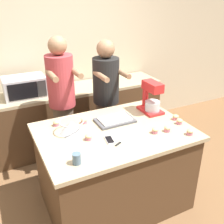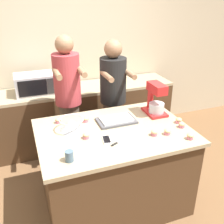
{
  "view_description": "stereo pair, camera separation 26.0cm",
  "coord_description": "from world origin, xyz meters",
  "px_view_note": "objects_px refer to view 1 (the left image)",
  "views": [
    {
      "loc": [
        -1.06,
        -2.06,
        2.21
      ],
      "look_at": [
        0.0,
        0.05,
        1.1
      ],
      "focal_mm": 42.0,
      "sensor_mm": 36.0,
      "label": 1
    },
    {
      "loc": [
        -0.82,
        -2.16,
        2.21
      ],
      "look_at": [
        0.0,
        0.05,
        1.1
      ],
      "focal_mm": 42.0,
      "sensor_mm": 36.0,
      "label": 2
    }
  ],
  "objects_px": {
    "drinking_glass": "(77,159)",
    "cupcake_2": "(167,129)",
    "baking_tray": "(115,120)",
    "cupcake_4": "(84,121)",
    "cupcake_3": "(176,117)",
    "cupcake_6": "(56,123)",
    "knife": "(122,142)",
    "person_left": "(63,105)",
    "microwave_oven": "(25,87)",
    "cupcake_0": "(179,121)",
    "cupcake_5": "(88,137)",
    "cupcake_7": "(155,130)",
    "cupcake_1": "(190,132)",
    "stand_mixer": "(151,99)",
    "cell_phone": "(109,140)",
    "person_right": "(106,101)",
    "mixing_bowl": "(72,126)"
  },
  "relations": [
    {
      "from": "cupcake_3",
      "to": "cupcake_4",
      "type": "bearing_deg",
      "value": 158.32
    },
    {
      "from": "cupcake_4",
      "to": "cupcake_6",
      "type": "relative_size",
      "value": 1.0
    },
    {
      "from": "stand_mixer",
      "to": "cupcake_5",
      "type": "height_order",
      "value": "stand_mixer"
    },
    {
      "from": "cupcake_0",
      "to": "cupcake_1",
      "type": "bearing_deg",
      "value": -104.41
    },
    {
      "from": "mixing_bowl",
      "to": "knife",
      "type": "xyz_separation_m",
      "value": [
        0.35,
        -0.38,
        -0.06
      ]
    },
    {
      "from": "baking_tray",
      "to": "cupcake_4",
      "type": "xyz_separation_m",
      "value": [
        -0.31,
        0.11,
        0.01
      ]
    },
    {
      "from": "baking_tray",
      "to": "knife",
      "type": "bearing_deg",
      "value": -108.54
    },
    {
      "from": "cupcake_1",
      "to": "microwave_oven",
      "type": "bearing_deg",
      "value": 124.27
    },
    {
      "from": "stand_mixer",
      "to": "microwave_oven",
      "type": "xyz_separation_m",
      "value": [
        -1.2,
        1.2,
        -0.05
      ]
    },
    {
      "from": "cupcake_3",
      "to": "cupcake_7",
      "type": "xyz_separation_m",
      "value": [
        -0.37,
        -0.14,
        0.0
      ]
    },
    {
      "from": "mixing_bowl",
      "to": "drinking_glass",
      "type": "relative_size",
      "value": 2.62
    },
    {
      "from": "microwave_oven",
      "to": "cupcake_0",
      "type": "xyz_separation_m",
      "value": [
        1.3,
        -1.6,
        -0.08
      ]
    },
    {
      "from": "cupcake_3",
      "to": "cupcake_6",
      "type": "height_order",
      "value": "same"
    },
    {
      "from": "person_right",
      "to": "drinking_glass",
      "type": "xyz_separation_m",
      "value": [
        -0.82,
        -1.18,
        0.09
      ]
    },
    {
      "from": "mixing_bowl",
      "to": "cupcake_5",
      "type": "bearing_deg",
      "value": -65.75
    },
    {
      "from": "person_left",
      "to": "mixing_bowl",
      "type": "distance_m",
      "value": 0.68
    },
    {
      "from": "cupcake_3",
      "to": "cupcake_5",
      "type": "xyz_separation_m",
      "value": [
        -1.01,
        0.03,
        0.0
      ]
    },
    {
      "from": "cell_phone",
      "to": "drinking_glass",
      "type": "xyz_separation_m",
      "value": [
        -0.39,
        -0.2,
        0.04
      ]
    },
    {
      "from": "microwave_oven",
      "to": "cupcake_0",
      "type": "height_order",
      "value": "microwave_oven"
    },
    {
      "from": "stand_mixer",
      "to": "cupcake_1",
      "type": "distance_m",
      "value": 0.63
    },
    {
      "from": "drinking_glass",
      "to": "cupcake_1",
      "type": "xyz_separation_m",
      "value": [
        1.14,
        -0.05,
        -0.02
      ]
    },
    {
      "from": "person_left",
      "to": "cupcake_0",
      "type": "distance_m",
      "value": 1.39
    },
    {
      "from": "person_left",
      "to": "drinking_glass",
      "type": "height_order",
      "value": "person_left"
    },
    {
      "from": "mixing_bowl",
      "to": "cupcake_6",
      "type": "height_order",
      "value": "mixing_bowl"
    },
    {
      "from": "cupcake_7",
      "to": "cupcake_4",
      "type": "bearing_deg",
      "value": 137.1
    },
    {
      "from": "person_left",
      "to": "knife",
      "type": "relative_size",
      "value": 8.56
    },
    {
      "from": "drinking_glass",
      "to": "cupcake_2",
      "type": "xyz_separation_m",
      "value": [
        0.99,
        0.1,
        -0.02
      ]
    },
    {
      "from": "microwave_oven",
      "to": "cell_phone",
      "type": "xyz_separation_m",
      "value": [
        0.49,
        -1.57,
        -0.11
      ]
    },
    {
      "from": "cupcake_4",
      "to": "cupcake_7",
      "type": "relative_size",
      "value": 1.0
    },
    {
      "from": "cupcake_7",
      "to": "mixing_bowl",
      "type": "bearing_deg",
      "value": 152.36
    },
    {
      "from": "cupcake_6",
      "to": "cupcake_3",
      "type": "bearing_deg",
      "value": -20.26
    },
    {
      "from": "person_right",
      "to": "mixing_bowl",
      "type": "xyz_separation_m",
      "value": [
        -0.69,
        -0.67,
        0.11
      ]
    },
    {
      "from": "person_left",
      "to": "cupcake_6",
      "type": "height_order",
      "value": "person_left"
    },
    {
      "from": "microwave_oven",
      "to": "cupcake_1",
      "type": "bearing_deg",
      "value": -55.73
    },
    {
      "from": "cupcake_5",
      "to": "cupcake_0",
      "type": "bearing_deg",
      "value": -7.49
    },
    {
      "from": "knife",
      "to": "person_left",
      "type": "bearing_deg",
      "value": 103.31
    },
    {
      "from": "microwave_oven",
      "to": "cupcake_1",
      "type": "distance_m",
      "value": 2.21
    },
    {
      "from": "person_left",
      "to": "stand_mixer",
      "type": "xyz_separation_m",
      "value": [
        0.87,
        -0.61,
        0.15
      ]
    },
    {
      "from": "person_left",
      "to": "cupcake_5",
      "type": "bearing_deg",
      "value": -90.91
    },
    {
      "from": "stand_mixer",
      "to": "cupcake_7",
      "type": "xyz_separation_m",
      "value": [
        -0.24,
        -0.44,
        -0.13
      ]
    },
    {
      "from": "cupcake_6",
      "to": "cupcake_7",
      "type": "bearing_deg",
      "value": -35.34
    },
    {
      "from": "person_right",
      "to": "cupcake_0",
      "type": "bearing_deg",
      "value": -69.33
    },
    {
      "from": "cupcake_4",
      "to": "microwave_oven",
      "type": "bearing_deg",
      "value": 109.7
    },
    {
      "from": "cupcake_5",
      "to": "cupcake_7",
      "type": "height_order",
      "value": "same"
    },
    {
      "from": "cupcake_3",
      "to": "cupcake_6",
      "type": "relative_size",
      "value": 1.0
    },
    {
      "from": "person_left",
      "to": "drinking_glass",
      "type": "relative_size",
      "value": 18.51
    },
    {
      "from": "cupcake_1",
      "to": "cupcake_5",
      "type": "height_order",
      "value": "same"
    },
    {
      "from": "cupcake_3",
      "to": "cupcake_5",
      "type": "distance_m",
      "value": 1.01
    },
    {
      "from": "knife",
      "to": "cupcake_0",
      "type": "bearing_deg",
      "value": 3.54
    },
    {
      "from": "person_right",
      "to": "knife",
      "type": "height_order",
      "value": "person_right"
    }
  ]
}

